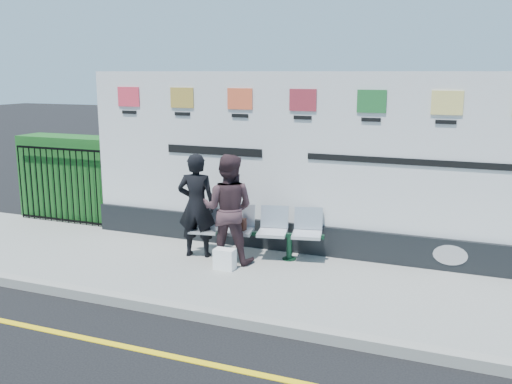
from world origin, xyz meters
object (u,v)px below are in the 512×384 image
(bench, at_px, (255,244))
(woman_right, at_px, (228,209))
(woman_left, at_px, (197,205))
(billboard, at_px, (303,176))

(bench, distance_m, woman_right, 0.80)
(bench, height_order, woman_left, woman_left)
(billboard, relative_size, woman_right, 4.59)
(billboard, bearing_deg, bench, -134.33)
(billboard, distance_m, bench, 1.38)
(bench, height_order, woman_right, woman_right)
(bench, xyz_separation_m, woman_right, (-0.32, -0.34, 0.64))
(woman_right, bearing_deg, bench, -141.92)
(billboard, distance_m, woman_left, 1.82)
(woman_left, xyz_separation_m, woman_right, (0.60, -0.08, 0.01))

